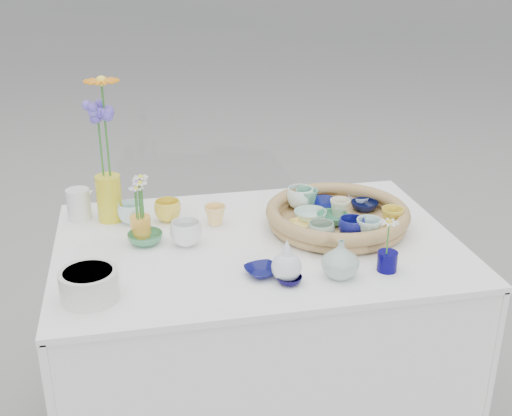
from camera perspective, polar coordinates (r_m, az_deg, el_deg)
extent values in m
imported|color=#050D54|center=(2.24, 6.05, 0.31)|extent=(0.14, 0.14, 0.03)
imported|color=black|center=(2.24, 9.61, 0.19)|extent=(0.11, 0.11, 0.03)
imported|color=gold|center=(2.12, 12.02, -0.87)|extent=(0.09, 0.09, 0.07)
imported|color=#449167|center=(2.12, 6.80, -0.95)|extent=(0.12, 0.12, 0.03)
imported|color=#89A38E|center=(1.98, 5.79, -2.19)|extent=(0.09, 0.09, 0.07)
imported|color=silver|center=(2.14, 4.85, -0.68)|extent=(0.13, 0.13, 0.03)
imported|color=white|center=(2.22, 3.96, 0.89)|extent=(0.12, 0.12, 0.08)
imported|color=beige|center=(2.16, 7.47, -0.05)|extent=(0.07, 0.07, 0.06)
imported|color=#ABC3F1|center=(2.31, 9.19, 0.85)|extent=(0.09, 0.09, 0.03)
imported|color=navy|center=(2.02, 8.51, -1.78)|extent=(0.11, 0.11, 0.07)
imported|color=#FAD967|center=(2.07, 4.05, -1.59)|extent=(0.09, 0.09, 0.03)
imported|color=silver|center=(2.01, 9.97, -1.92)|extent=(0.10, 0.10, 0.07)
imported|color=#5C9F80|center=(2.22, 4.53, 0.78)|extent=(0.08, 0.08, 0.07)
imported|color=yellow|center=(2.19, -7.86, -0.22)|extent=(0.12, 0.12, 0.07)
imported|color=#FFD176|center=(2.14, -3.65, -0.61)|extent=(0.09, 0.09, 0.07)
imported|color=#3C8052|center=(2.04, -9.82, -2.66)|extent=(0.14, 0.14, 0.03)
imported|color=white|center=(2.01, -6.24, -2.25)|extent=(0.10, 0.10, 0.08)
imported|color=#0B0D4D|center=(1.83, 0.54, -5.63)|extent=(0.12, 0.12, 0.02)
imported|color=silver|center=(2.19, -11.04, -0.44)|extent=(0.10, 0.10, 0.07)
imported|color=#090334|center=(1.79, 2.97, -6.38)|extent=(0.09, 0.09, 0.02)
imported|color=#96B2A6|center=(1.82, 7.52, -4.50)|extent=(0.13, 0.13, 0.11)
cylinder|color=#04004C|center=(1.89, 11.59, -4.66)|extent=(0.07, 0.07, 0.06)
cylinder|color=gold|center=(2.21, -12.91, 0.86)|extent=(0.09, 0.09, 0.16)
cylinder|color=#FBA935|center=(2.08, -10.21, -1.64)|extent=(0.09, 0.09, 0.07)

